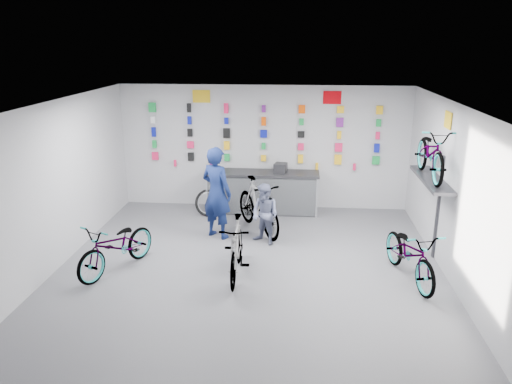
# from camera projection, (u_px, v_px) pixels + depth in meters

# --- Properties ---
(floor) EXTENTS (8.00, 8.00, 0.00)m
(floor) POSITION_uv_depth(u_px,v_px,m) (247.00, 278.00, 8.78)
(floor) COLOR #505055
(floor) RESTS_ON ground
(ceiling) EXTENTS (8.00, 8.00, 0.00)m
(ceiling) POSITION_uv_depth(u_px,v_px,m) (246.00, 107.00, 7.90)
(ceiling) COLOR white
(ceiling) RESTS_ON wall_back
(wall_back) EXTENTS (7.00, 0.00, 7.00)m
(wall_back) POSITION_uv_depth(u_px,v_px,m) (264.00, 147.00, 12.15)
(wall_back) COLOR silver
(wall_back) RESTS_ON floor
(wall_front) EXTENTS (7.00, 0.00, 7.00)m
(wall_front) POSITION_uv_depth(u_px,v_px,m) (202.00, 330.00, 4.53)
(wall_front) COLOR silver
(wall_front) RESTS_ON floor
(wall_left) EXTENTS (0.00, 8.00, 8.00)m
(wall_left) POSITION_uv_depth(u_px,v_px,m) (46.00, 192.00, 8.63)
(wall_left) COLOR silver
(wall_left) RESTS_ON floor
(wall_right) EXTENTS (0.00, 8.00, 8.00)m
(wall_right) POSITION_uv_depth(u_px,v_px,m) (462.00, 203.00, 8.05)
(wall_right) COLOR silver
(wall_right) RESTS_ON floor
(counter) EXTENTS (2.70, 0.66, 1.00)m
(counter) POSITION_uv_depth(u_px,v_px,m) (262.00, 193.00, 12.01)
(counter) COLOR black
(counter) RESTS_ON floor
(merch_wall) EXTENTS (5.57, 0.08, 1.57)m
(merch_wall) POSITION_uv_depth(u_px,v_px,m) (266.00, 137.00, 11.99)
(merch_wall) COLOR #F31E57
(merch_wall) RESTS_ON wall_back
(wall_bracket) EXTENTS (0.39, 1.90, 2.00)m
(wall_bracket) POSITION_uv_depth(u_px,v_px,m) (432.00, 184.00, 9.22)
(wall_bracket) COLOR #333338
(wall_bracket) RESTS_ON wall_right
(sign_left) EXTENTS (0.42, 0.02, 0.30)m
(sign_left) POSITION_uv_depth(u_px,v_px,m) (201.00, 96.00, 11.89)
(sign_left) COLOR gold
(sign_left) RESTS_ON wall_back
(sign_right) EXTENTS (0.42, 0.02, 0.30)m
(sign_right) POSITION_uv_depth(u_px,v_px,m) (332.00, 98.00, 11.64)
(sign_right) COLOR red
(sign_right) RESTS_ON wall_back
(sign_side) EXTENTS (0.02, 0.40, 0.30)m
(sign_side) POSITION_uv_depth(u_px,v_px,m) (448.00, 120.00, 8.86)
(sign_side) COLOR gold
(sign_side) RESTS_ON wall_right
(bike_left) EXTENTS (1.33, 1.92, 0.96)m
(bike_left) POSITION_uv_depth(u_px,v_px,m) (117.00, 246.00, 8.93)
(bike_left) COLOR gray
(bike_left) RESTS_ON floor
(bike_center) EXTENTS (0.54, 1.76, 1.05)m
(bike_center) POSITION_uv_depth(u_px,v_px,m) (236.00, 248.00, 8.71)
(bike_center) COLOR gray
(bike_center) RESTS_ON floor
(bike_right) EXTENTS (1.07, 1.97, 0.98)m
(bike_right) POSITION_uv_depth(u_px,v_px,m) (410.00, 253.00, 8.60)
(bike_right) COLOR gray
(bike_right) RESTS_ON floor
(bike_service) EXTENTS (1.47, 1.97, 1.18)m
(bike_service) POSITION_uv_depth(u_px,v_px,m) (258.00, 206.00, 10.75)
(bike_service) COLOR gray
(bike_service) RESTS_ON floor
(bike_wall) EXTENTS (0.63, 1.80, 0.95)m
(bike_wall) POSITION_uv_depth(u_px,v_px,m) (431.00, 153.00, 9.05)
(bike_wall) COLOR gray
(bike_wall) RESTS_ON wall_bracket
(clerk) EXTENTS (0.85, 0.75, 1.94)m
(clerk) POSITION_uv_depth(u_px,v_px,m) (217.00, 193.00, 10.36)
(clerk) COLOR #101D4D
(clerk) RESTS_ON floor
(customer) EXTENTS (0.77, 0.75, 1.26)m
(customer) POSITION_uv_depth(u_px,v_px,m) (265.00, 214.00, 10.10)
(customer) COLOR slate
(customer) RESTS_ON floor
(spare_wheel) EXTENTS (0.67, 0.30, 0.65)m
(spare_wheel) POSITION_uv_depth(u_px,v_px,m) (209.00, 203.00, 11.81)
(spare_wheel) COLOR black
(spare_wheel) RESTS_ON floor
(register) EXTENTS (0.33, 0.35, 0.22)m
(register) POSITION_uv_depth(u_px,v_px,m) (280.00, 168.00, 11.80)
(register) COLOR black
(register) RESTS_ON counter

